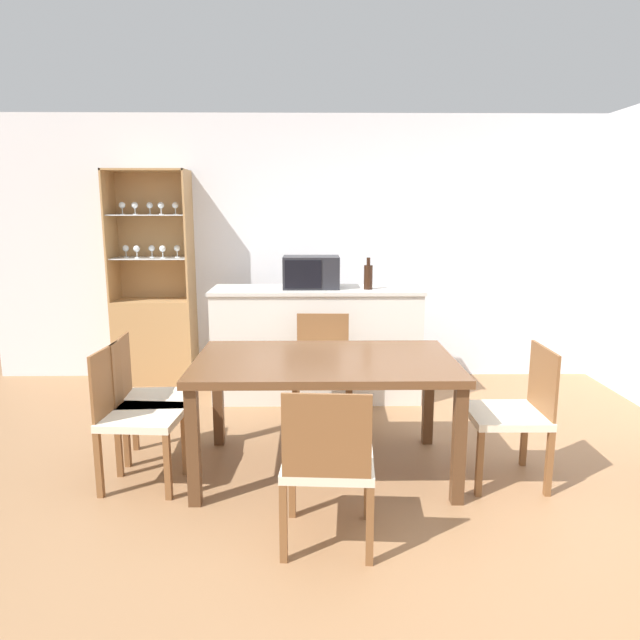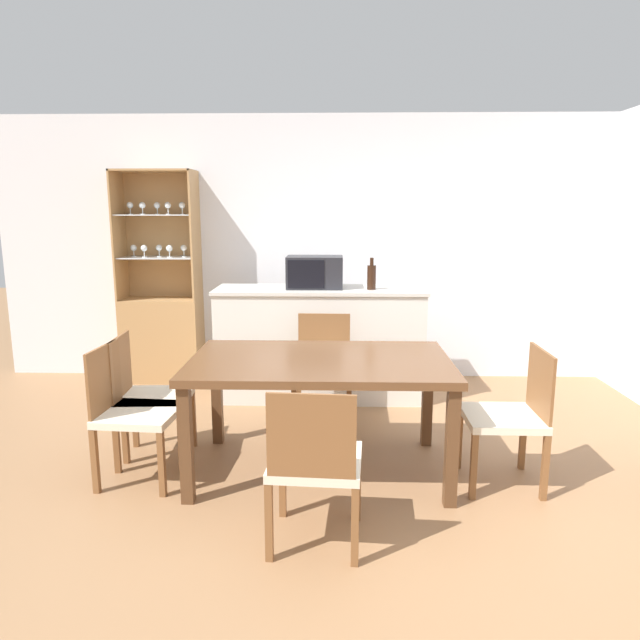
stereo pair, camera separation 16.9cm
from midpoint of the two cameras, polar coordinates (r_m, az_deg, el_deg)
name	(u,v)px [view 1 (the left image)]	position (r m, az deg, el deg)	size (l,w,h in m)	color
ground_plane	(357,504)	(3.44, 2.28, -17.93)	(18.00, 18.00, 0.00)	#936B47
wall_back	(338,249)	(5.65, 0.95, 7.08)	(6.80, 0.06, 2.55)	silver
kitchen_counter	(317,343)	(5.07, -1.30, -2.32)	(1.83, 0.58, 0.99)	silver
display_cabinet	(155,323)	(5.76, -16.96, -0.26)	(0.75, 0.37, 2.02)	tan
dining_table	(325,371)	(3.58, -0.86, -5.11)	(1.62, 0.98, 0.75)	brown
dining_chair_side_right_near	(513,413)	(3.70, 17.49, -8.85)	(0.45, 0.45, 0.85)	beige
dining_chair_head_near	(328,463)	(2.88, -0.93, -14.09)	(0.48, 0.48, 0.85)	beige
dining_chair_head_far	(323,369)	(4.45, -0.83, -4.96)	(0.46, 0.46, 0.85)	beige
dining_chair_side_left_near	(136,414)	(3.70, -19.16, -8.92)	(0.48, 0.48, 0.85)	beige
dining_chair_side_left_far	(150,399)	(3.96, -17.86, -7.52)	(0.47, 0.47, 0.85)	beige
microwave	(311,272)	(4.98, -1.87, 4.80)	(0.48, 0.33, 0.28)	#232328
wine_bottle	(368,276)	(4.91, 3.86, 4.37)	(0.08, 0.08, 0.27)	black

